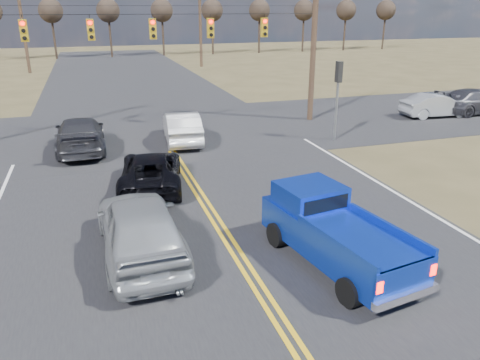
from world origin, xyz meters
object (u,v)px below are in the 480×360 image
object	(u,v)px
silver_suv	(140,227)
dgrey_car_queue	(80,134)
cross_car_east_near	(436,105)
black_suv	(151,170)
white_car_queue	(182,127)
cross_car_east_far	(476,101)
pickup_truck	(333,232)

from	to	relation	value
silver_suv	dgrey_car_queue	xyz separation A→B (m)	(-1.52, 10.93, -0.09)
silver_suv	cross_car_east_near	world-z (taller)	silver_suv
black_suv	cross_car_east_near	distance (m)	19.38
white_car_queue	cross_car_east_far	xyz separation A→B (m)	(18.95, 0.95, 0.01)
cross_car_east_near	dgrey_car_queue	bearing A→B (deg)	96.39
black_suv	cross_car_east_near	xyz separation A→B (m)	(18.19, 6.70, 0.06)
silver_suv	white_car_queue	bearing A→B (deg)	-108.03
white_car_queue	cross_car_east_far	distance (m)	18.97
black_suv	cross_car_east_far	distance (m)	22.30
silver_suv	dgrey_car_queue	bearing A→B (deg)	-83.46
white_car_queue	cross_car_east_near	xyz separation A→B (m)	(15.89, 0.89, -0.05)
cross_car_east_near	silver_suv	bearing A→B (deg)	125.61
silver_suv	black_suv	world-z (taller)	silver_suv
cross_car_east_far	cross_car_east_near	bearing A→B (deg)	88.48
black_suv	cross_car_east_near	bearing A→B (deg)	-150.06
white_car_queue	dgrey_car_queue	xyz separation A→B (m)	(-4.79, 0.00, 0.02)
pickup_truck	silver_suv	bearing A→B (deg)	149.33
dgrey_car_queue	cross_car_east_far	bearing A→B (deg)	-177.58
pickup_truck	cross_car_east_far	distance (m)	22.25
white_car_queue	cross_car_east_near	distance (m)	15.91
black_suv	white_car_queue	size ratio (longest dim) A/B	1.02
dgrey_car_queue	cross_car_east_far	size ratio (longest dim) A/B	1.01
white_car_queue	dgrey_car_queue	size ratio (longest dim) A/B	0.86
cross_car_east_near	pickup_truck	bearing A→B (deg)	137.41
silver_suv	cross_car_east_near	size ratio (longest dim) A/B	1.18
black_suv	dgrey_car_queue	world-z (taller)	dgrey_car_queue
silver_suv	white_car_queue	size ratio (longest dim) A/B	1.11
cross_car_east_near	cross_car_east_far	size ratio (longest dim) A/B	0.82
black_suv	white_car_queue	bearing A→B (deg)	-101.90
silver_suv	black_suv	distance (m)	5.22
pickup_truck	white_car_queue	xyz separation A→B (m)	(-1.46, 12.80, -0.12)
white_car_queue	dgrey_car_queue	world-z (taller)	dgrey_car_queue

